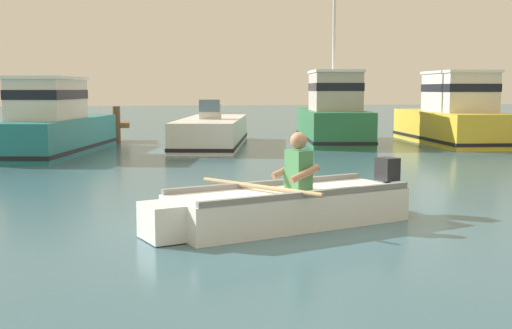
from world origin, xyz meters
TOP-DOWN VIEW (x-y plane):
  - ground_plane at (0.00, 0.00)m, footprint 120.00×120.00m
  - rowboat_with_person at (0.03, -0.06)m, footprint 3.64×2.06m
  - moored_boat_teal at (-3.98, 9.96)m, footprint 3.08×6.04m
  - moored_boat_white at (0.50, 11.59)m, footprint 3.17×6.50m
  - moored_boat_green at (4.47, 11.97)m, footprint 2.70×5.61m
  - moored_boat_yellow at (8.18, 11.00)m, footprint 2.55×5.85m

SIDE VIEW (x-z plane):
  - ground_plane at x=0.00m, z-range 0.00..0.00m
  - rowboat_with_person at x=0.03m, z-range -0.34..0.85m
  - moored_boat_white at x=0.50m, z-range -0.31..1.12m
  - moored_boat_teal at x=-3.98m, z-range -0.26..1.80m
  - moored_boat_yellow at x=8.18m, z-range -0.30..2.00m
  - moored_boat_green at x=4.47m, z-range -1.51..3.25m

